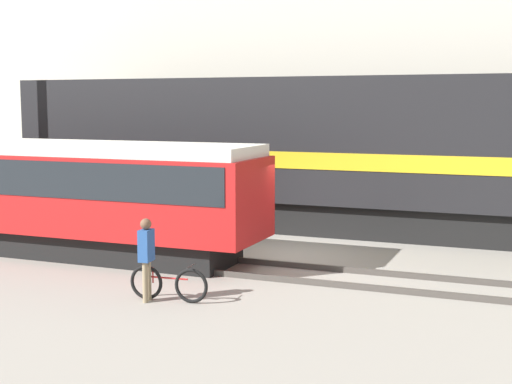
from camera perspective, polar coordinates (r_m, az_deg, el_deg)
ground_plane at (r=19.08m, az=1.99°, el=-5.07°), size 120.00×120.00×0.00m
track_near at (r=17.25m, az=-0.28°, el=-6.14°), size 60.00×1.51×0.14m
track_far at (r=22.84m, az=5.46°, el=-2.89°), size 60.00×1.51×0.14m
building_backdrop at (r=29.17m, az=9.47°, el=14.80°), size 47.90×6.00×15.94m
freight_locomotive at (r=22.69m, az=4.32°, el=3.31°), size 19.84×3.04×5.41m
streetcar at (r=20.18m, az=-17.12°, el=0.24°), size 12.83×2.54×3.01m
bicycle at (r=14.77m, az=-7.01°, el=-7.30°), size 1.71×0.44×0.78m
person at (r=14.65m, az=-8.77°, el=-4.70°), size 0.25×0.38×1.72m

